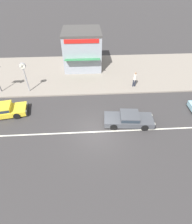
# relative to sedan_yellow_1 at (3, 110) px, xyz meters

# --- Properties ---
(ground_plane) EXTENTS (160.00, 160.00, 0.00)m
(ground_plane) POSITION_rel_sedan_yellow_1_xyz_m (8.50, -2.64, -0.53)
(ground_plane) COLOR #383535
(lane_centre_stripe) EXTENTS (50.40, 0.14, 0.01)m
(lane_centre_stripe) POSITION_rel_sedan_yellow_1_xyz_m (8.50, -2.64, -0.53)
(lane_centre_stripe) COLOR silver
(lane_centre_stripe) RESTS_ON ground
(kerb_strip) EXTENTS (68.00, 10.00, 0.15)m
(kerb_strip) POSITION_rel_sedan_yellow_1_xyz_m (8.50, 7.70, -0.46)
(kerb_strip) COLOR gray
(kerb_strip) RESTS_ON ground
(sedan_yellow_1) EXTENTS (4.47, 2.28, 1.06)m
(sedan_yellow_1) POSITION_rel_sedan_yellow_1_xyz_m (0.00, 0.00, 0.00)
(sedan_yellow_1) COLOR yellow
(sedan_yellow_1) RESTS_ON ground
(sedan_dark_grey_2) EXTENTS (4.40, 2.05, 1.06)m
(sedan_dark_grey_2) POSITION_rel_sedan_yellow_1_xyz_m (11.20, -1.79, -0.00)
(sedan_dark_grey_2) COLOR #47494F
(sedan_dark_grey_2) RESTS_ON ground
(street_clock) EXTENTS (0.63, 0.22, 3.23)m
(street_clock) POSITION_rel_sedan_yellow_1_xyz_m (1.50, 3.66, 2.02)
(street_clock) COLOR #9E9EA3
(street_clock) RESTS_ON kerb_strip
(pedestrian_near_clock) EXTENTS (0.34, 0.34, 1.71)m
(pedestrian_near_clock) POSITION_rel_sedan_yellow_1_xyz_m (12.95, 3.93, 0.62)
(pedestrian_near_clock) COLOR #232838
(pedestrian_near_clock) RESTS_ON kerb_strip
(shopfront_corner_warung) EXTENTS (4.63, 5.44, 4.53)m
(shopfront_corner_warung) POSITION_rel_sedan_yellow_1_xyz_m (7.30, 9.40, 1.89)
(shopfront_corner_warung) COLOR #999EA8
(shopfront_corner_warung) RESTS_ON kerb_strip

